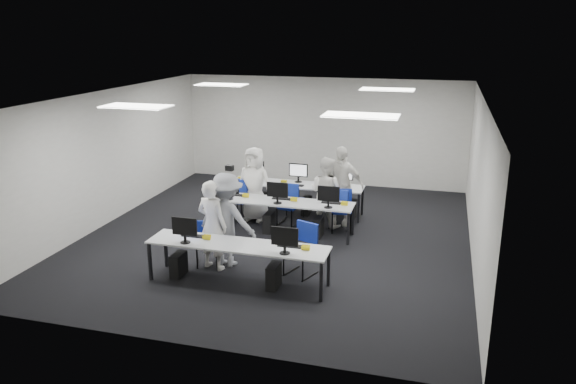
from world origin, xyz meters
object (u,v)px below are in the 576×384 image
(chair_7, at_px, (341,215))
(desk_front, at_px, (238,247))
(student_0, at_px, (212,225))
(student_3, at_px, (340,186))
(chair_6, at_px, (292,209))
(chair_4, at_px, (342,218))
(student_2, at_px, (254,184))
(chair_1, at_px, (301,259))
(chair_5, at_px, (242,205))
(desk_mid, at_px, (280,203))
(chair_2, at_px, (240,207))
(chair_3, at_px, (288,213))
(chair_0, at_px, (207,251))
(student_1, at_px, (326,192))
(photographer, at_px, (226,220))

(chair_7, bearing_deg, desk_front, -100.59)
(student_0, relative_size, student_3, 0.94)
(chair_6, height_order, student_3, student_3)
(chair_4, height_order, student_2, student_2)
(chair_1, relative_size, chair_4, 1.05)
(chair_1, distance_m, chair_5, 3.47)
(desk_mid, distance_m, chair_2, 1.40)
(chair_3, height_order, chair_7, chair_7)
(student_3, bearing_deg, desk_mid, -142.18)
(chair_0, height_order, chair_7, chair_7)
(desk_mid, bearing_deg, chair_7, 30.37)
(chair_3, bearing_deg, student_1, 18.89)
(chair_2, distance_m, student_0, 2.88)
(chair_6, distance_m, chair_7, 1.18)
(chair_0, height_order, chair_3, chair_3)
(chair_5, height_order, student_3, student_3)
(chair_3, xyz_separation_m, student_1, (0.83, 0.14, 0.54))
(chair_4, bearing_deg, chair_5, 164.49)
(desk_mid, relative_size, student_0, 1.89)
(chair_7, bearing_deg, chair_1, -85.72)
(chair_1, relative_size, student_0, 0.56)
(chair_3, bearing_deg, student_3, 27.44)
(chair_2, distance_m, photographer, 2.72)
(chair_2, height_order, student_0, student_0)
(desk_mid, xyz_separation_m, chair_5, (-1.17, 0.77, -0.37))
(chair_3, bearing_deg, desk_mid, -83.08)
(chair_2, distance_m, student_2, 0.68)
(chair_4, xyz_separation_m, chair_7, (-0.04, 0.20, 0.01))
(chair_6, relative_size, student_3, 0.53)
(chair_5, relative_size, student_0, 0.57)
(chair_0, relative_size, student_3, 0.45)
(chair_6, relative_size, photographer, 0.54)
(student_2, distance_m, student_3, 1.96)
(chair_6, height_order, student_2, student_2)
(chair_1, height_order, chair_5, chair_5)
(chair_5, xyz_separation_m, photographer, (0.69, -2.67, 0.59))
(chair_4, xyz_separation_m, chair_6, (-1.22, 0.30, 0.02))
(desk_mid, bearing_deg, student_3, 39.62)
(student_1, bearing_deg, chair_5, 18.38)
(chair_3, bearing_deg, chair_0, -99.71)
(student_0, relative_size, student_1, 1.06)
(desk_front, relative_size, chair_3, 3.92)
(student_3, distance_m, photographer, 3.27)
(desk_front, relative_size, chair_5, 3.28)
(desk_mid, relative_size, chair_2, 3.57)
(chair_4, distance_m, chair_7, 0.20)
(desk_mid, xyz_separation_m, chair_6, (0.05, 0.81, -0.38))
(chair_2, relative_size, chair_6, 0.94)
(chair_7, xyz_separation_m, student_1, (-0.36, 0.00, 0.50))
(chair_0, height_order, student_3, student_3)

